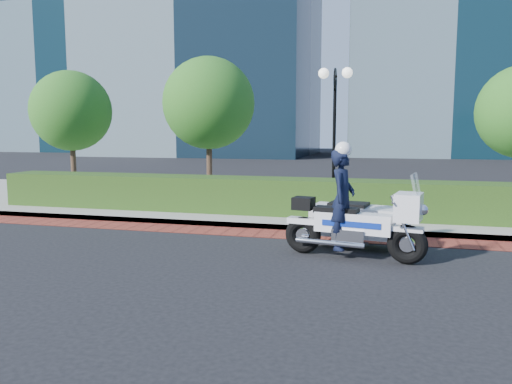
% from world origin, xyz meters
% --- Properties ---
extents(ground, '(120.00, 120.00, 0.00)m').
position_xyz_m(ground, '(0.00, 0.00, 0.00)').
color(ground, black).
rests_on(ground, ground).
extents(brick_strip, '(60.00, 1.00, 0.01)m').
position_xyz_m(brick_strip, '(0.00, 1.50, 0.01)').
color(brick_strip, maroon).
rests_on(brick_strip, ground).
extents(sidewalk, '(60.00, 8.00, 0.15)m').
position_xyz_m(sidewalk, '(0.00, 6.00, 0.07)').
color(sidewalk, gray).
rests_on(sidewalk, ground).
extents(hedge_main, '(18.00, 1.20, 1.00)m').
position_xyz_m(hedge_main, '(0.00, 3.60, 0.65)').
color(hedge_main, black).
rests_on(hedge_main, sidewalk).
extents(lamppost, '(1.02, 0.70, 4.21)m').
position_xyz_m(lamppost, '(1.00, 5.20, 2.96)').
color(lamppost, black).
rests_on(lamppost, sidewalk).
extents(tree_a, '(3.00, 3.00, 4.58)m').
position_xyz_m(tree_a, '(-9.00, 6.50, 3.22)').
color(tree_a, '#332319').
rests_on(tree_a, sidewalk).
extents(tree_b, '(3.20, 3.20, 4.89)m').
position_xyz_m(tree_b, '(-3.50, 6.50, 3.43)').
color(tree_b, '#332319').
rests_on(tree_b, sidewalk).
extents(tower_far_left, '(16.00, 14.00, 34.00)m').
position_xyz_m(tower_far_left, '(-36.00, 46.00, 17.00)').
color(tower_far_left, black).
rests_on(tower_far_left, ground).
extents(police_motorcycle, '(2.81, 2.23, 2.28)m').
position_xyz_m(police_motorcycle, '(1.93, 0.05, 0.78)').
color(police_motorcycle, black).
rests_on(police_motorcycle, ground).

